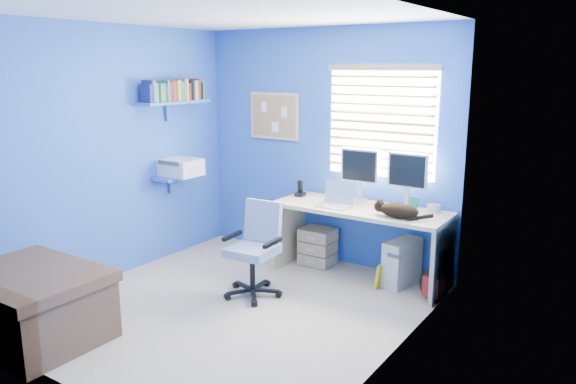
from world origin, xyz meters
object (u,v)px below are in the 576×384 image
Objects in this scene: cat at (399,211)px; office_chair at (255,261)px; desk at (360,243)px; tower_pc at (402,262)px; laptop at (335,196)px.

office_chair is at bearing -142.48° from cat.
desk is 3.87× the size of tower_pc.
desk is 0.66m from cat.
tower_pc is at bearing 103.03° from cat.
office_chair is (-0.41, -0.77, -0.52)m from laptop.
office_chair is at bearing -125.37° from desk.
cat is 0.83× the size of tower_pc.
desk is 0.55m from laptop.
laptop is at bearing -152.05° from tower_pc.
cat is (0.69, -0.04, -0.04)m from laptop.
laptop is at bearing -151.84° from desk.
desk is at bearing -158.40° from tower_pc.
cat is 0.63m from tower_pc.
office_chair is (-1.06, -0.98, 0.10)m from tower_pc.
laptop is at bearing 62.21° from office_chair.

